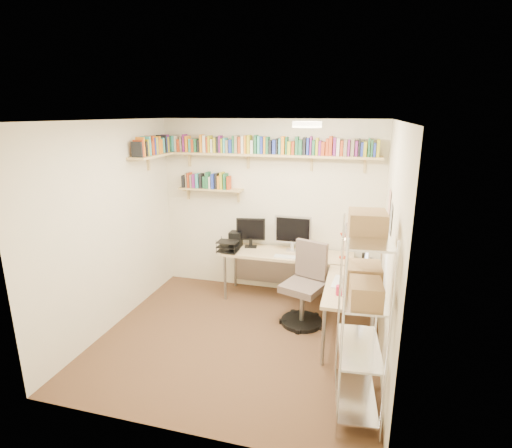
{
  "coord_description": "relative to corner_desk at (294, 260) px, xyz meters",
  "views": [
    {
      "loc": [
        1.29,
        -3.98,
        2.57
      ],
      "look_at": [
        0.07,
        0.55,
        1.26
      ],
      "focal_mm": 28.0,
      "sensor_mm": 36.0,
      "label": 1
    }
  ],
  "objects": [
    {
      "name": "office_chair",
      "position": [
        0.21,
        -0.35,
        -0.25
      ],
      "size": [
        0.59,
        0.59,
        1.04
      ],
      "rotation": [
        0.0,
        0.0,
        -0.34
      ],
      "color": "black",
      "rests_on": "ground"
    },
    {
      "name": "corner_desk",
      "position": [
        0.0,
        0.0,
        0.0
      ],
      "size": [
        2.13,
        1.77,
        1.2
      ],
      "color": "#D0B187",
      "rests_on": "ground"
    },
    {
      "name": "ground",
      "position": [
        -0.48,
        -0.95,
        -0.69
      ],
      "size": [
        3.2,
        3.2,
        0.0
      ],
      "primitive_type": "plane",
      "color": "#45281D",
      "rests_on": "ground"
    },
    {
      "name": "room_shell",
      "position": [
        -0.48,
        -0.95,
        0.86
      ],
      "size": [
        3.24,
        3.04,
        2.52
      ],
      "color": "#F2E5C5",
      "rests_on": "ground"
    },
    {
      "name": "wall_shelves",
      "position": [
        -0.9,
        0.34,
        1.34
      ],
      "size": [
        3.12,
        1.09,
        0.8
      ],
      "color": "#DEBF7D",
      "rests_on": "ground"
    },
    {
      "name": "wire_rack",
      "position": [
        0.88,
        -1.76,
        0.55
      ],
      "size": [
        0.43,
        0.77,
        1.81
      ],
      "rotation": [
        0.0,
        0.0,
        0.09
      ],
      "color": "silver",
      "rests_on": "ground"
    }
  ]
}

